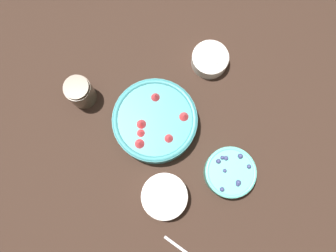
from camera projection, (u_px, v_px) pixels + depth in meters
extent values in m
plane|color=black|center=(180.00, 134.00, 1.02)|extent=(4.00, 4.00, 0.00)
cylinder|color=teal|center=(155.00, 121.00, 1.00)|extent=(0.26, 0.26, 0.06)
torus|color=teal|center=(155.00, 120.00, 0.97)|extent=(0.26, 0.26, 0.02)
cylinder|color=red|center=(155.00, 120.00, 0.98)|extent=(0.20, 0.20, 0.02)
cone|color=red|center=(184.00, 116.00, 0.96)|extent=(0.05, 0.05, 0.03)
cone|color=red|center=(155.00, 96.00, 0.97)|extent=(0.04, 0.04, 0.03)
cone|color=red|center=(141.00, 133.00, 0.96)|extent=(0.04, 0.04, 0.02)
cone|color=red|center=(141.00, 123.00, 0.96)|extent=(0.03, 0.03, 0.03)
cone|color=red|center=(168.00, 137.00, 0.95)|extent=(0.03, 0.03, 0.02)
cone|color=red|center=(139.00, 143.00, 0.95)|extent=(0.05, 0.05, 0.03)
cylinder|color=#56B7A8|center=(229.00, 173.00, 0.97)|extent=(0.15, 0.15, 0.05)
torus|color=#56B7A8|center=(231.00, 172.00, 0.95)|extent=(0.15, 0.15, 0.01)
cylinder|color=navy|center=(230.00, 172.00, 0.96)|extent=(0.12, 0.12, 0.01)
sphere|color=navy|center=(223.00, 189.00, 0.94)|extent=(0.01, 0.01, 0.01)
sphere|color=navy|center=(238.00, 184.00, 0.94)|extent=(0.01, 0.01, 0.01)
sphere|color=navy|center=(226.00, 158.00, 0.96)|extent=(0.01, 0.01, 0.01)
sphere|color=navy|center=(240.00, 156.00, 0.96)|extent=(0.02, 0.02, 0.02)
sphere|color=navy|center=(249.00, 167.00, 0.95)|extent=(0.01, 0.01, 0.01)
sphere|color=navy|center=(218.00, 161.00, 0.96)|extent=(0.01, 0.01, 0.01)
sphere|color=navy|center=(225.00, 171.00, 0.95)|extent=(0.01, 0.01, 0.01)
sphere|color=navy|center=(238.00, 183.00, 0.94)|extent=(0.02, 0.02, 0.02)
sphere|color=navy|center=(222.00, 158.00, 0.96)|extent=(0.01, 0.01, 0.01)
cylinder|color=white|center=(165.00, 196.00, 0.96)|extent=(0.13, 0.13, 0.05)
torus|color=white|center=(164.00, 196.00, 0.93)|extent=(0.13, 0.13, 0.01)
cylinder|color=beige|center=(164.00, 196.00, 0.94)|extent=(0.11, 0.11, 0.02)
cylinder|color=beige|center=(151.00, 186.00, 0.94)|extent=(0.03, 0.03, 0.00)
cylinder|color=beige|center=(171.00, 192.00, 0.93)|extent=(0.03, 0.03, 0.00)
cylinder|color=beige|center=(153.00, 185.00, 0.94)|extent=(0.03, 0.03, 0.00)
cylinder|color=beige|center=(170.00, 185.00, 0.94)|extent=(0.03, 0.03, 0.01)
cylinder|color=beige|center=(149.00, 189.00, 0.93)|extent=(0.03, 0.03, 0.01)
cylinder|color=beige|center=(178.00, 207.00, 0.93)|extent=(0.03, 0.03, 0.01)
cylinder|color=beige|center=(162.00, 191.00, 0.93)|extent=(0.03, 0.03, 0.01)
cylinder|color=beige|center=(152.00, 195.00, 0.93)|extent=(0.03, 0.03, 0.01)
cylinder|color=beige|center=(177.00, 201.00, 0.93)|extent=(0.03, 0.03, 0.01)
cylinder|color=silver|center=(210.00, 60.00, 1.05)|extent=(0.12, 0.12, 0.05)
torus|color=silver|center=(211.00, 57.00, 1.03)|extent=(0.12, 0.12, 0.01)
cylinder|color=silver|center=(210.00, 58.00, 1.04)|extent=(0.09, 0.09, 0.01)
ellipsoid|color=silver|center=(211.00, 57.00, 1.03)|extent=(0.06, 0.06, 0.03)
cylinder|color=brown|center=(81.00, 93.00, 1.00)|extent=(0.08, 0.08, 0.09)
cylinder|color=#3D2316|center=(81.00, 93.00, 1.01)|extent=(0.07, 0.07, 0.07)
cylinder|color=brown|center=(76.00, 87.00, 0.95)|extent=(0.07, 0.07, 0.01)
cube|color=#B2B2B7|center=(180.00, 248.00, 0.95)|extent=(0.11, 0.05, 0.01)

